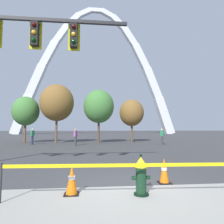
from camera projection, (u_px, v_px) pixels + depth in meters
name	position (u px, v px, depth m)	size (l,w,h in m)	color
ground_plane	(128.00, 187.00, 5.58)	(240.00, 240.00, 0.00)	#3D3D3F
fire_hydrant	(141.00, 176.00, 4.90)	(0.46, 0.48, 0.99)	black
caution_tape_barrier	(148.00, 172.00, 4.56)	(6.56, 0.34, 0.87)	#232326
traffic_cone_by_hydrant	(72.00, 180.00, 4.92)	(0.36, 0.36, 0.73)	black
traffic_cone_mid_sidewalk	(164.00, 171.00, 5.96)	(0.36, 0.36, 0.73)	black
monument_arch	(96.00, 77.00, 56.93)	(45.27, 2.40, 37.07)	silver
tree_far_left	(26.00, 111.00, 22.50)	(2.97, 2.97, 5.19)	brown
tree_left_mid	(57.00, 103.00, 22.04)	(3.70, 3.70, 6.48)	brown
tree_center_left	(99.00, 106.00, 22.27)	(3.38, 3.38, 5.92)	brown
tree_center_right	(132.00, 113.00, 23.81)	(2.89, 2.89, 5.05)	brown
pedestrian_walking_left	(32.00, 136.00, 19.96)	(0.35, 0.39, 1.59)	#232847
pedestrian_standing_center	(162.00, 136.00, 19.81)	(0.39, 0.36, 1.59)	#38383D
pedestrian_walking_right	(75.00, 137.00, 18.64)	(0.34, 0.39, 1.59)	#38383D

